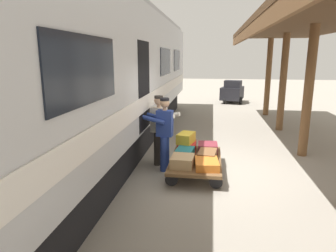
{
  "coord_description": "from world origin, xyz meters",
  "views": [
    {
      "loc": [
        0.22,
        6.77,
        2.61
      ],
      "look_at": [
        1.14,
        0.5,
        1.15
      ],
      "focal_mm": 32.29,
      "sensor_mm": 36.0,
      "label": 1
    }
  ],
  "objects": [
    {
      "name": "porter_by_door",
      "position": [
        1.45,
        -0.26,
        0.93
      ],
      "size": [
        0.73,
        0.56,
        1.7
      ],
      "color": "#332D28",
      "rests_on": "ground_plane"
    },
    {
      "name": "suitcase_brown_leather",
      "position": [
        0.28,
        0.2,
        0.43
      ],
      "size": [
        0.44,
        0.65,
        0.19
      ],
      "primitive_type": "cube",
      "rotation": [
        0.0,
        0.0,
        -0.1
      ],
      "color": "brown",
      "rests_on": "luggage_cart"
    },
    {
      "name": "suitcase_red_plastic",
      "position": [
        0.79,
        -0.35,
        0.45
      ],
      "size": [
        0.46,
        0.58,
        0.21
      ],
      "primitive_type": "cube",
      "rotation": [
        0.0,
        0.0,
        0.02
      ],
      "color": "#AD231E",
      "rests_on": "luggage_cart"
    },
    {
      "name": "ground_plane",
      "position": [
        0.0,
        0.0,
        0.0
      ],
      "size": [
        60.0,
        60.0,
        0.0
      ],
      "primitive_type": "plane",
      "color": "gray"
    },
    {
      "name": "porter_in_overalls",
      "position": [
        1.29,
        0.1,
        0.93
      ],
      "size": [
        0.7,
        0.48,
        1.7
      ],
      "color": "navy",
      "rests_on": "ground_plane"
    },
    {
      "name": "suitcase_teal_softside",
      "position": [
        0.79,
        0.2,
        0.45
      ],
      "size": [
        0.43,
        0.55,
        0.22
      ],
      "primitive_type": "cube",
      "rotation": [
        0.0,
        0.0,
        -0.12
      ],
      "color": "#1E666B",
      "rests_on": "luggage_cart"
    },
    {
      "name": "luggage_cart",
      "position": [
        0.54,
        0.2,
        0.29
      ],
      "size": [
        1.18,
        2.01,
        0.34
      ],
      "color": "brown",
      "rests_on": "ground_plane"
    },
    {
      "name": "suitcase_tan_vintage",
      "position": [
        0.79,
        0.75,
        0.45
      ],
      "size": [
        0.49,
        0.56,
        0.23
      ],
      "primitive_type": "cube",
      "rotation": [
        0.0,
        0.0,
        -0.05
      ],
      "color": "tan",
      "rests_on": "luggage_cart"
    },
    {
      "name": "platform_canopy",
      "position": [
        -2.19,
        -0.0,
        3.25
      ],
      "size": [
        3.2,
        15.53,
        3.56
      ],
      "color": "brown",
      "rests_on": "ground_plane"
    },
    {
      "name": "suitcase_yellow_case",
      "position": [
        0.81,
        -0.32,
        0.68
      ],
      "size": [
        0.45,
        0.61,
        0.24
      ],
      "primitive_type": "cube",
      "rotation": [
        0.0,
        0.0,
        -0.23
      ],
      "color": "gold",
      "rests_on": "suitcase_red_plastic"
    },
    {
      "name": "train_car",
      "position": [
        3.25,
        -0.0,
        2.06
      ],
      "size": [
        3.02,
        18.27,
        4.0
      ],
      "color": "#B7BABF",
      "rests_on": "ground_plane"
    },
    {
      "name": "suitcase_orange_carryall",
      "position": [
        0.28,
        0.75,
        0.42
      ],
      "size": [
        0.54,
        0.68,
        0.16
      ],
      "primitive_type": "cube",
      "rotation": [
        0.0,
        0.0,
        0.1
      ],
      "color": "#CC6B23",
      "rests_on": "luggage_cart"
    },
    {
      "name": "baggage_tug",
      "position": [
        -0.94,
        -10.91,
        0.63
      ],
      "size": [
        1.47,
        1.91,
        1.3
      ],
      "color": "black",
      "rests_on": "ground_plane"
    },
    {
      "name": "suitcase_burgundy_valise",
      "position": [
        0.28,
        -0.35,
        0.44
      ],
      "size": [
        0.48,
        0.53,
        0.21
      ],
      "primitive_type": "cube",
      "rotation": [
        0.0,
        0.0,
        0.04
      ],
      "color": "maroon",
      "rests_on": "luggage_cart"
    }
  ]
}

